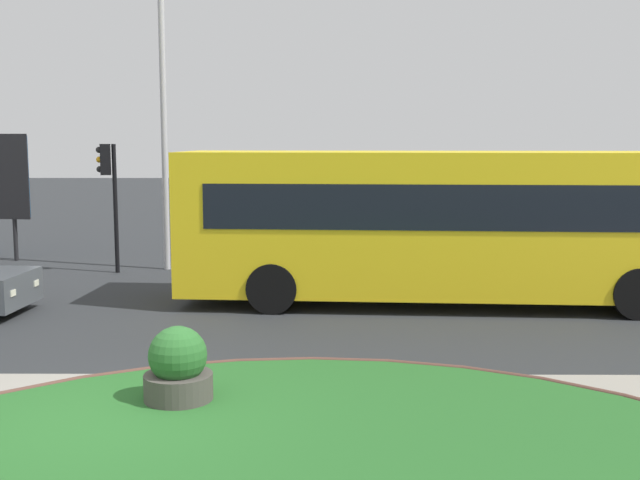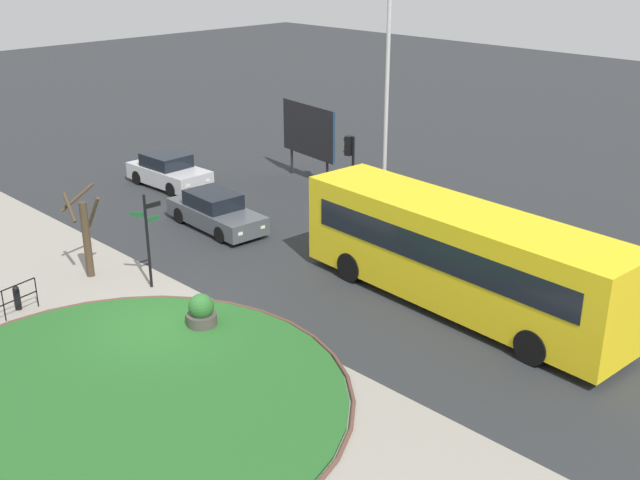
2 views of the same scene
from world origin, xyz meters
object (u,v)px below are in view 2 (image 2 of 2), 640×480
planter_near_signpost (201,313)px  street_tree_bare (85,232)px  signpost_directional (148,234)px  bus_yellow (459,255)px  car_far_lane (216,212)px  billboard_left (309,132)px  traffic_light_near (350,158)px  car_near_lane (169,171)px  bollard_foreground (17,298)px  lamppost_tall (387,95)px

planter_near_signpost → street_tree_bare: size_ratio=0.34×
signpost_directional → planter_near_signpost: bearing=-9.1°
planter_near_signpost → bus_yellow: bearing=55.3°
car_far_lane → billboard_left: bearing=109.2°
traffic_light_near → planter_near_signpost: traffic_light_near is taller
bus_yellow → billboard_left: bearing=-21.6°
signpost_directional → billboard_left: bearing=112.1°
bus_yellow → street_tree_bare: bearing=37.9°
car_far_lane → bus_yellow: bearing=8.7°
car_near_lane → planter_near_signpost: 14.09m
bus_yellow → car_near_lane: 16.57m
bollard_foreground → car_near_lane: size_ratio=0.19×
billboard_left → street_tree_bare: bearing=-70.5°
car_far_lane → planter_near_signpost: car_far_lane is taller
bus_yellow → planter_near_signpost: (-4.41, -6.36, -1.23)m
car_far_lane → bollard_foreground: bearing=-77.2°
car_near_lane → lamppost_tall: lamppost_tall is taller
signpost_directional → traffic_light_near: 9.62m
signpost_directional → street_tree_bare: (-2.20, -0.99, -0.26)m
billboard_left → planter_near_signpost: bearing=-48.3°
traffic_light_near → car_far_lane: bearing=45.8°
signpost_directional → traffic_light_near: (-0.17, 9.60, 0.60)m
car_far_lane → traffic_light_near: (2.68, 4.75, 1.77)m
bus_yellow → lamppost_tall: 8.67m
billboard_left → bollard_foreground: bearing=-69.9°
bus_yellow → car_far_lane: bearing=8.9°
bus_yellow → car_near_lane: (-16.51, 0.86, -1.02)m
car_near_lane → street_tree_bare: bearing=-51.6°
bus_yellow → traffic_light_near: 8.90m
car_near_lane → car_far_lane: car_near_lane is taller
street_tree_bare → signpost_directional: bearing=24.2°
traffic_light_near → billboard_left: billboard_left is taller
signpost_directional → billboard_left: size_ratio=0.84×
car_far_lane → lamppost_tall: size_ratio=0.49×
signpost_directional → bollard_foreground: signpost_directional is taller
car_far_lane → street_tree_bare: (0.66, -5.84, 0.92)m
planter_near_signpost → street_tree_bare: 5.75m
car_far_lane → lamppost_tall: 7.98m
billboard_left → car_near_lane: bearing=-119.0°
traffic_light_near → lamppost_tall: bearing=-171.2°
car_near_lane → lamppost_tall: (9.81, 3.51, 4.36)m
traffic_light_near → street_tree_bare: size_ratio=1.07×
signpost_directional → bus_yellow: 9.77m
car_far_lane → street_tree_bare: size_ratio=1.52×
bollard_foreground → lamppost_tall: lamppost_tall is taller
car_far_lane → billboard_left: billboard_left is taller
lamppost_tall → billboard_left: bearing=164.8°
bollard_foreground → bus_yellow: bearing=46.1°
bus_yellow → street_tree_bare: size_ratio=3.62×
traffic_light_near → signpost_directional: bearing=76.3°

